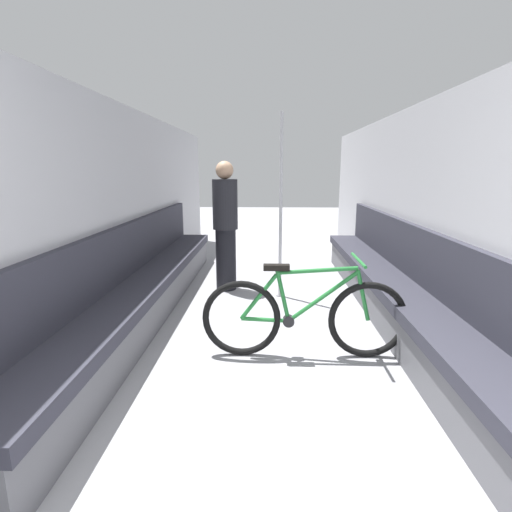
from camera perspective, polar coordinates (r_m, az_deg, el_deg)
wall_left at (r=3.90m, az=-20.57°, el=5.37°), size 0.10×9.33×2.08m
wall_right at (r=3.90m, az=24.32°, el=5.06°), size 0.10×9.33×2.08m
bench_seat_row_left at (r=4.13m, az=-15.63°, el=-4.44°), size 0.46×4.98×0.94m
bench_seat_row_right at (r=4.14m, az=19.25°, el=-4.67°), size 0.46×4.98×0.94m
bicycle at (r=3.18m, az=6.93°, el=-8.57°), size 1.61×0.46×0.80m
grab_pole_near at (r=4.52m, az=3.58°, el=6.50°), size 0.08×0.08×2.06m
passenger_standing at (r=4.83m, az=-4.36°, el=4.42°), size 0.30×0.30×1.55m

